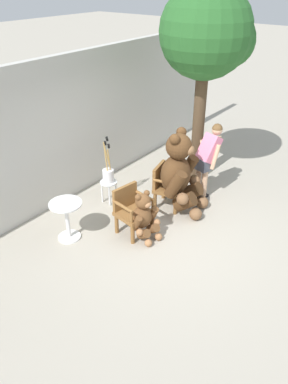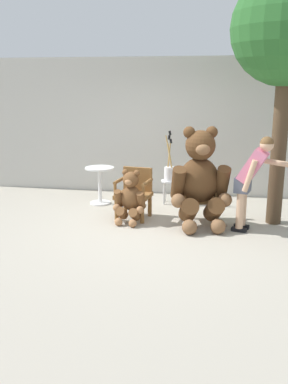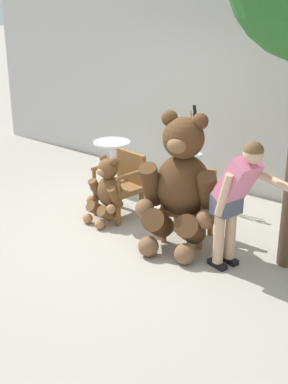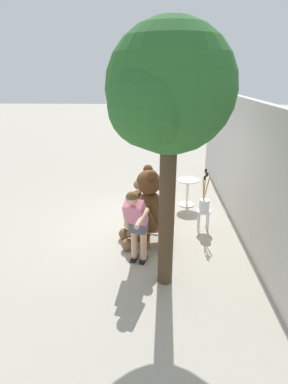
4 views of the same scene
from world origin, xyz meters
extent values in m
plane|color=#A8A091|center=(0.00, 0.00, 0.00)|extent=(60.00, 60.00, 0.00)
cube|color=beige|center=(0.00, 2.40, 1.40)|extent=(10.00, 0.16, 2.80)
cube|color=brown|center=(-0.56, 0.49, 0.41)|extent=(0.63, 0.60, 0.07)
cylinder|color=brown|center=(-0.82, 0.32, 0.18)|extent=(0.07, 0.07, 0.37)
cylinder|color=brown|center=(-0.36, 0.25, 0.18)|extent=(0.07, 0.07, 0.37)
cylinder|color=brown|center=(-0.75, 0.73, 0.18)|extent=(0.07, 0.07, 0.37)
cylinder|color=brown|center=(-0.30, 0.66, 0.18)|extent=(0.07, 0.07, 0.37)
cube|color=brown|center=(-0.52, 0.72, 0.65)|extent=(0.52, 0.14, 0.42)
cylinder|color=brown|center=(-0.80, 0.53, 0.66)|extent=(0.13, 0.48, 0.06)
cylinder|color=brown|center=(-0.84, 0.32, 0.55)|extent=(0.05, 0.05, 0.22)
cylinder|color=brown|center=(-0.31, 0.45, 0.66)|extent=(0.13, 0.48, 0.06)
cylinder|color=brown|center=(-0.34, 0.24, 0.55)|extent=(0.05, 0.05, 0.22)
cube|color=brown|center=(0.56, 0.49, 0.41)|extent=(0.67, 0.64, 0.07)
cylinder|color=brown|center=(0.38, 0.23, 0.18)|extent=(0.07, 0.07, 0.37)
cylinder|color=brown|center=(0.83, 0.34, 0.18)|extent=(0.07, 0.07, 0.37)
cylinder|color=brown|center=(0.28, 0.64, 0.18)|extent=(0.07, 0.07, 0.37)
cylinder|color=brown|center=(0.73, 0.75, 0.18)|extent=(0.07, 0.07, 0.37)
cube|color=brown|center=(0.50, 0.71, 0.65)|extent=(0.52, 0.18, 0.42)
cylinder|color=brown|center=(0.31, 0.43, 0.66)|extent=(0.17, 0.48, 0.06)
cylinder|color=brown|center=(0.36, 0.23, 0.55)|extent=(0.05, 0.05, 0.22)
cylinder|color=brown|center=(0.80, 0.55, 0.66)|extent=(0.17, 0.48, 0.06)
cylinder|color=brown|center=(0.85, 0.34, 0.55)|extent=(0.05, 0.05, 0.22)
ellipsoid|color=#4C3019|center=(0.56, 0.37, 0.74)|extent=(0.77, 0.70, 0.76)
sphere|color=#4C3019|center=(0.57, 0.33, 1.32)|extent=(0.48, 0.48, 0.48)
ellipsoid|color=brown|center=(0.61, 0.13, 1.29)|extent=(0.26, 0.23, 0.18)
sphere|color=black|center=(0.61, 0.13, 1.30)|extent=(0.07, 0.07, 0.07)
sphere|color=#4C3019|center=(0.38, 0.32, 1.53)|extent=(0.19, 0.19, 0.19)
sphere|color=#4C3019|center=(0.74, 0.40, 1.53)|extent=(0.19, 0.19, 0.19)
cylinder|color=#4C3019|center=(0.24, 0.16, 0.74)|extent=(0.31, 0.46, 0.57)
sphere|color=brown|center=(0.26, 0.01, 0.48)|extent=(0.23, 0.23, 0.23)
cylinder|color=#4C3019|center=(0.93, 0.33, 0.74)|extent=(0.31, 0.46, 0.57)
sphere|color=brown|center=(0.98, 0.19, 0.48)|extent=(0.23, 0.23, 0.23)
cylinder|color=#4C3019|center=(0.42, 0.05, 0.32)|extent=(0.38, 0.52, 0.45)
sphere|color=brown|center=(0.46, -0.18, 0.12)|extent=(0.24, 0.24, 0.24)
cylinder|color=#4C3019|center=(0.82, 0.15, 0.32)|extent=(0.38, 0.52, 0.45)
sphere|color=brown|center=(0.89, -0.07, 0.12)|extent=(0.24, 0.24, 0.24)
ellipsoid|color=brown|center=(-0.56, 0.31, 0.41)|extent=(0.41, 0.36, 0.42)
sphere|color=brown|center=(-0.56, 0.29, 0.73)|extent=(0.27, 0.27, 0.27)
ellipsoid|color=#A47148|center=(-0.58, 0.18, 0.71)|extent=(0.14, 0.12, 0.10)
sphere|color=black|center=(-0.58, 0.18, 0.72)|extent=(0.04, 0.04, 0.04)
sphere|color=brown|center=(-0.66, 0.32, 0.85)|extent=(0.11, 0.11, 0.11)
sphere|color=brown|center=(-0.46, 0.29, 0.85)|extent=(0.11, 0.11, 0.11)
cylinder|color=brown|center=(-0.76, 0.27, 0.41)|extent=(0.15, 0.25, 0.32)
sphere|color=#A47148|center=(-0.78, 0.19, 0.27)|extent=(0.13, 0.13, 0.13)
cylinder|color=brown|center=(-0.37, 0.21, 0.41)|extent=(0.15, 0.25, 0.32)
sphere|color=#A47148|center=(-0.38, 0.13, 0.27)|extent=(0.13, 0.13, 0.13)
cylinder|color=brown|center=(-0.69, 0.17, 0.18)|extent=(0.19, 0.28, 0.25)
sphere|color=#A47148|center=(-0.72, 0.05, 0.07)|extent=(0.13, 0.13, 0.13)
cylinder|color=brown|center=(-0.47, 0.14, 0.18)|extent=(0.19, 0.28, 0.25)
sphere|color=#A47148|center=(-0.48, 0.01, 0.07)|extent=(0.13, 0.13, 0.13)
cube|color=black|center=(1.22, 0.09, 0.03)|extent=(0.26, 0.15, 0.06)
cylinder|color=tan|center=(1.22, 0.09, 0.47)|extent=(0.12, 0.12, 0.82)
cube|color=black|center=(1.27, 0.26, 0.03)|extent=(0.26, 0.15, 0.06)
cylinder|color=tan|center=(1.27, 0.26, 0.47)|extent=(0.12, 0.12, 0.82)
cube|color=#4C5160|center=(1.25, 0.18, 0.75)|extent=(0.29, 0.35, 0.24)
cube|color=pink|center=(1.38, 0.14, 1.05)|extent=(0.51, 0.43, 0.57)
sphere|color=tan|center=(1.56, 0.09, 1.39)|extent=(0.21, 0.21, 0.21)
sphere|color=brown|center=(1.56, 0.09, 1.41)|extent=(0.21, 0.21, 0.21)
cylinder|color=tan|center=(1.67, 0.26, 1.10)|extent=(0.57, 0.23, 0.14)
cylinder|color=tan|center=(1.33, -0.04, 0.93)|extent=(0.23, 0.14, 0.50)
cylinder|color=silver|center=(-0.04, 1.54, 0.45)|extent=(0.34, 0.34, 0.03)
cylinder|color=silver|center=(0.05, 1.64, 0.22)|extent=(0.04, 0.04, 0.43)
cylinder|color=silver|center=(-0.14, 1.64, 0.22)|extent=(0.04, 0.04, 0.43)
cylinder|color=silver|center=(0.05, 1.44, 0.22)|extent=(0.04, 0.04, 0.43)
cylinder|color=silver|center=(-0.14, 1.44, 0.22)|extent=(0.04, 0.04, 0.43)
cylinder|color=white|center=(-0.04, 1.54, 0.59)|extent=(0.22, 0.22, 0.26)
cylinder|color=tan|center=(-0.07, 1.55, 0.89)|extent=(0.07, 0.14, 0.70)
cylinder|color=black|center=(-0.07, 1.55, 1.29)|extent=(0.05, 0.06, 0.09)
cylinder|color=tan|center=(-0.05, 1.52, 0.94)|extent=(0.18, 0.07, 0.79)
cylinder|color=black|center=(-0.05, 1.52, 1.38)|extent=(0.06, 0.05, 0.09)
cylinder|color=tan|center=(-0.03, 1.50, 0.86)|extent=(0.13, 0.06, 0.64)
cylinder|color=black|center=(-0.03, 1.50, 1.23)|extent=(0.06, 0.05, 0.09)
cylinder|color=white|center=(-1.37, 1.30, 0.70)|extent=(0.56, 0.56, 0.03)
cylinder|color=white|center=(-1.37, 1.30, 0.34)|extent=(0.07, 0.07, 0.69)
cylinder|color=white|center=(-1.37, 1.30, 0.01)|extent=(0.40, 0.40, 0.03)
cylinder|color=#473523|center=(1.81, 0.65, 1.31)|extent=(0.25, 0.25, 2.61)
sphere|color=#286028|center=(1.81, 0.65, 3.09)|extent=(1.74, 1.74, 1.74)
camera|label=1|loc=(-4.76, -2.93, 4.06)|focal=35.00mm
camera|label=2|loc=(0.81, -6.48, 2.28)|focal=40.00mm
camera|label=3|loc=(3.80, -4.56, 2.96)|focal=50.00mm
camera|label=4|loc=(6.00, 0.48, 3.27)|focal=28.00mm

